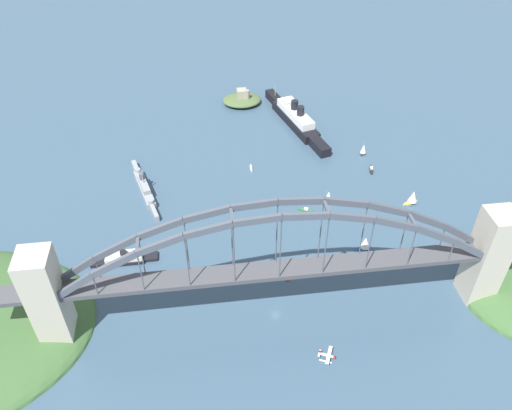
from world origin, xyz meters
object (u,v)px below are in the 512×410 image
at_px(channel_marker_buoy, 288,279).
at_px(harbor_arch_bridge, 277,272).
at_px(naval_cruiser, 144,188).
at_px(small_boat_2, 413,197).
at_px(small_boat_1, 371,169).
at_px(ocean_liner, 295,118).
at_px(small_boat_4, 305,210).
at_px(fort_island_mid_harbor, 242,99).
at_px(small_boat_6, 365,243).
at_px(small_boat_5, 363,149).
at_px(seaplane_taxiing_near_bridge, 327,356).
at_px(small_boat_0, 251,168).
at_px(small_boat_3, 328,196).
at_px(harbor_ferry_steamer, 124,258).

bearing_deg(channel_marker_buoy, harbor_arch_bridge, -115.43).
xyz_separation_m(naval_cruiser, small_boat_2, (172.24, -34.57, 1.72)).
relative_size(harbor_arch_bridge, small_boat_1, 27.29).
relative_size(ocean_liner, small_boat_2, 9.57).
distance_m(small_boat_4, channel_marker_buoy, 60.66).
height_order(ocean_liner, channel_marker_buoy, ocean_liner).
bearing_deg(fort_island_mid_harbor, small_boat_4, -80.47).
bearing_deg(small_boat_6, small_boat_5, 73.80).
distance_m(naval_cruiser, small_boat_4, 107.72).
bearing_deg(channel_marker_buoy, seaplane_taxiing_near_bridge, -79.55).
height_order(ocean_liner, small_boat_1, ocean_liner).
bearing_deg(seaplane_taxiing_near_bridge, small_boat_2, 52.44).
bearing_deg(harbor_arch_bridge, naval_cruiser, 122.17).
xyz_separation_m(fort_island_mid_harbor, small_boat_5, (79.94, -89.04, 0.59)).
height_order(small_boat_2, channel_marker_buoy, small_boat_2).
xyz_separation_m(harbor_arch_bridge, small_boat_1, (86.81, 116.08, -29.85)).
relative_size(small_boat_0, small_boat_3, 0.82).
bearing_deg(harbor_ferry_steamer, fort_island_mid_harbor, 64.03).
distance_m(seaplane_taxiing_near_bridge, small_boat_5, 179.19).
distance_m(small_boat_2, small_boat_4, 70.12).
height_order(harbor_arch_bridge, small_boat_5, harbor_arch_bridge).
height_order(harbor_ferry_steamer, small_boat_1, harbor_ferry_steamer).
bearing_deg(harbor_arch_bridge, harbor_ferry_steamer, 148.55).
distance_m(fort_island_mid_harbor, channel_marker_buoy, 204.44).
relative_size(small_boat_4, channel_marker_buoy, 3.15).
height_order(small_boat_3, channel_marker_buoy, small_boat_3).
bearing_deg(small_boat_0, harbor_arch_bridge, -91.35).
bearing_deg(naval_cruiser, small_boat_6, -28.90).
distance_m(naval_cruiser, small_boat_2, 175.68).
height_order(ocean_liner, harbor_ferry_steamer, ocean_liner).
bearing_deg(small_boat_0, ocean_liner, 53.18).
bearing_deg(harbor_ferry_steamer, small_boat_0, 44.19).
bearing_deg(fort_island_mid_harbor, ocean_liner, -46.40).
bearing_deg(small_boat_3, harbor_ferry_steamer, -163.60).
height_order(small_boat_2, small_boat_6, small_boat_2).
height_order(harbor_ferry_steamer, small_boat_5, small_boat_5).
relative_size(naval_cruiser, small_boat_4, 7.53).
xyz_separation_m(naval_cruiser, channel_marker_buoy, (80.81, -90.57, -2.10)).
bearing_deg(small_boat_3, small_boat_1, 37.76).
height_order(harbor_arch_bridge, small_boat_6, harbor_arch_bridge).
distance_m(seaplane_taxiing_near_bridge, small_boat_3, 118.84).
bearing_deg(fort_island_mid_harbor, small_boat_2, -57.43).
bearing_deg(fort_island_mid_harbor, small_boat_3, -73.55).
height_order(naval_cruiser, fort_island_mid_harbor, naval_cruiser).
bearing_deg(small_boat_6, small_boat_4, 125.85).
xyz_separation_m(harbor_arch_bridge, small_boat_0, (3.03, 128.81, -29.93)).
bearing_deg(seaplane_taxiing_near_bridge, fort_island_mid_harbor, 92.85).
xyz_separation_m(small_boat_0, small_boat_6, (55.86, -88.12, 3.58)).
bearing_deg(ocean_liner, small_boat_4, -97.32).
relative_size(harbor_arch_bridge, small_boat_5, 28.60).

